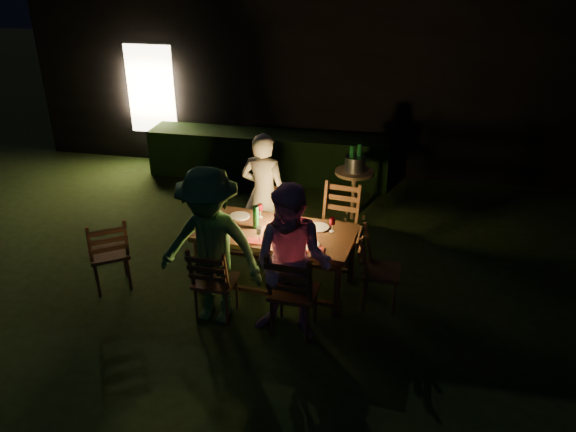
% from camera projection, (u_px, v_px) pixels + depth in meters
% --- Properties ---
extents(garden_envelope, '(40.00, 40.00, 3.20)m').
position_uv_depth(garden_envelope, '(318.00, 63.00, 11.38)').
color(garden_envelope, black).
rests_on(garden_envelope, ground).
extents(dining_table, '(1.91, 1.09, 0.76)m').
position_uv_depth(dining_table, '(276.00, 237.00, 6.55)').
color(dining_table, '#502F1A').
rests_on(dining_table, ground).
extents(chair_near_left, '(0.45, 0.48, 0.97)m').
position_uv_depth(chair_near_left, '(216.00, 293.00, 6.18)').
color(chair_near_left, '#502F1A').
rests_on(chair_near_left, ground).
extents(chair_near_right, '(0.51, 0.54, 1.06)m').
position_uv_depth(chair_near_right, '(294.00, 306.00, 5.92)').
color(chair_near_right, '#502F1A').
rests_on(chair_near_right, ground).
extents(chair_far_left, '(0.51, 0.54, 0.95)m').
position_uv_depth(chair_far_left, '(263.00, 232.00, 7.50)').
color(chair_far_left, '#502F1A').
rests_on(chair_far_left, ground).
extents(chair_far_right, '(0.54, 0.57, 1.07)m').
position_uv_depth(chair_far_right, '(336.00, 240.00, 7.22)').
color(chair_far_right, '#502F1A').
rests_on(chair_far_right, ground).
extents(chair_end, '(0.47, 0.44, 0.97)m').
position_uv_depth(chair_end, '(379.00, 282.00, 6.38)').
color(chair_end, '#502F1A').
rests_on(chair_end, ground).
extents(chair_spare, '(0.64, 0.65, 1.00)m').
position_uv_depth(chair_spare, '(111.00, 265.00, 6.70)').
color(chair_spare, '#502F1A').
rests_on(chair_spare, ground).
extents(person_house_side, '(0.64, 0.45, 1.65)m').
position_uv_depth(person_house_side, '(264.00, 194.00, 7.31)').
color(person_house_side, beige).
rests_on(person_house_side, ground).
extents(person_opp_right, '(0.89, 0.73, 1.71)m').
position_uv_depth(person_opp_right, '(292.00, 264.00, 5.65)').
color(person_opp_right, '#E19BC0').
rests_on(person_opp_right, ground).
extents(person_opp_left, '(1.22, 0.78, 1.79)m').
position_uv_depth(person_opp_left, '(210.00, 248.00, 5.88)').
color(person_opp_left, '#38703A').
rests_on(person_opp_left, ground).
extents(lantern, '(0.16, 0.16, 0.35)m').
position_uv_depth(lantern, '(282.00, 217.00, 6.48)').
color(lantern, white).
rests_on(lantern, dining_table).
extents(plate_far_left, '(0.25, 0.25, 0.01)m').
position_uv_depth(plate_far_left, '(239.00, 216.00, 6.85)').
color(plate_far_left, white).
rests_on(plate_far_left, dining_table).
extents(plate_near_left, '(0.25, 0.25, 0.01)m').
position_uv_depth(plate_near_left, '(225.00, 232.00, 6.47)').
color(plate_near_left, white).
rests_on(plate_near_left, dining_table).
extents(plate_far_right, '(0.25, 0.25, 0.01)m').
position_uv_depth(plate_far_right, '(319.00, 227.00, 6.58)').
color(plate_far_right, white).
rests_on(plate_far_right, dining_table).
extents(plate_near_right, '(0.25, 0.25, 0.01)m').
position_uv_depth(plate_near_right, '(308.00, 245.00, 6.20)').
color(plate_near_right, white).
rests_on(plate_near_right, dining_table).
extents(wineglass_a, '(0.06, 0.06, 0.18)m').
position_uv_depth(wineglass_a, '(260.00, 211.00, 6.80)').
color(wineglass_a, '#59070F').
rests_on(wineglass_a, dining_table).
extents(wineglass_b, '(0.06, 0.06, 0.18)m').
position_uv_depth(wineglass_b, '(215.00, 220.00, 6.57)').
color(wineglass_b, '#59070F').
rests_on(wineglass_b, dining_table).
extents(wineglass_c, '(0.06, 0.06, 0.18)m').
position_uv_depth(wineglass_c, '(294.00, 239.00, 6.16)').
color(wineglass_c, '#59070F').
rests_on(wineglass_c, dining_table).
extents(wineglass_d, '(0.06, 0.06, 0.18)m').
position_uv_depth(wineglass_d, '(332.00, 225.00, 6.46)').
color(wineglass_d, '#59070F').
rests_on(wineglass_d, dining_table).
extents(wineglass_e, '(0.06, 0.06, 0.18)m').
position_uv_depth(wineglass_e, '(259.00, 234.00, 6.25)').
color(wineglass_e, silver).
rests_on(wineglass_e, dining_table).
extents(bottle_table, '(0.07, 0.07, 0.28)m').
position_uv_depth(bottle_table, '(256.00, 217.00, 6.52)').
color(bottle_table, '#0F471E').
rests_on(bottle_table, dining_table).
extents(napkin_left, '(0.18, 0.14, 0.01)m').
position_uv_depth(napkin_left, '(254.00, 241.00, 6.28)').
color(napkin_left, red).
rests_on(napkin_left, dining_table).
extents(napkin_right, '(0.18, 0.14, 0.01)m').
position_uv_depth(napkin_right, '(315.00, 250.00, 6.11)').
color(napkin_right, red).
rests_on(napkin_right, dining_table).
extents(phone, '(0.14, 0.07, 0.01)m').
position_uv_depth(phone, '(217.00, 234.00, 6.43)').
color(phone, black).
rests_on(phone, dining_table).
extents(side_table, '(0.58, 0.58, 0.78)m').
position_uv_depth(side_table, '(354.00, 177.00, 8.22)').
color(side_table, olive).
rests_on(side_table, ground).
extents(ice_bucket, '(0.30, 0.30, 0.22)m').
position_uv_depth(ice_bucket, '(355.00, 164.00, 8.13)').
color(ice_bucket, '#A5A8AD').
rests_on(ice_bucket, side_table).
extents(bottle_bucket_a, '(0.07, 0.07, 0.32)m').
position_uv_depth(bottle_bucket_a, '(351.00, 161.00, 8.08)').
color(bottle_bucket_a, '#0F471E').
rests_on(bottle_bucket_a, side_table).
extents(bottle_bucket_b, '(0.07, 0.07, 0.32)m').
position_uv_depth(bottle_bucket_b, '(359.00, 160.00, 8.14)').
color(bottle_bucket_b, '#0F471E').
rests_on(bottle_bucket_b, side_table).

